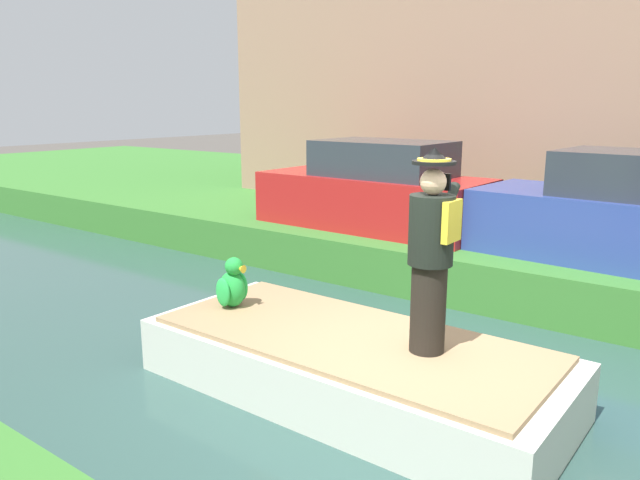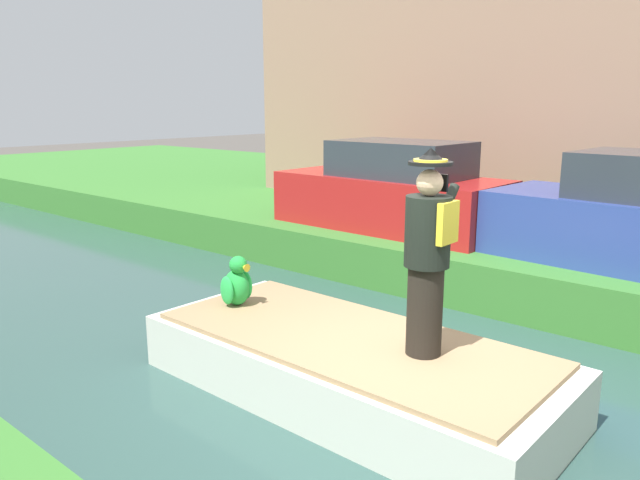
{
  "view_description": "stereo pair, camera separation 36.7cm",
  "coord_description": "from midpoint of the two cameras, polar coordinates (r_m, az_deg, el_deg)",
  "views": [
    {
      "loc": [
        -4.67,
        -2.4,
        2.93
      ],
      "look_at": [
        0.02,
        1.11,
        1.61
      ],
      "focal_mm": 34.28,
      "sensor_mm": 36.0,
      "label": 1
    },
    {
      "loc": [
        -4.44,
        -2.69,
        2.93
      ],
      "look_at": [
        0.02,
        1.11,
        1.61
      ],
      "focal_mm": 34.28,
      "sensor_mm": 36.0,
      "label": 2
    }
  ],
  "objects": [
    {
      "name": "ground_plane",
      "position": [
        5.98,
        10.2,
        -16.83
      ],
      "size": [
        80.0,
        80.0,
        0.0
      ],
      "primitive_type": "plane",
      "color": "#4C4742"
    },
    {
      "name": "canal_water",
      "position": [
        5.96,
        10.22,
        -16.41
      ],
      "size": [
        5.88,
        48.0,
        0.1
      ],
      "primitive_type": "cube",
      "color": "#2D4C47",
      "rests_on": "ground"
    },
    {
      "name": "boat",
      "position": [
        6.15,
        4.37,
        -11.6
      ],
      "size": [
        1.84,
        4.22,
        0.61
      ],
      "color": "silver",
      "rests_on": "canal_water"
    },
    {
      "name": "person_pirate",
      "position": [
        5.45,
        11.94,
        -1.33
      ],
      "size": [
        0.61,
        0.42,
        1.85
      ],
      "rotation": [
        0.0,
        0.0,
        -0.22
      ],
      "color": "black",
      "rests_on": "boat"
    },
    {
      "name": "parrot_plush",
      "position": [
        6.86,
        -6.26,
        -4.11
      ],
      "size": [
        0.36,
        0.35,
        0.57
      ],
      "color": "green",
      "rests_on": "boat"
    },
    {
      "name": "parked_car_red",
      "position": [
        10.65,
        7.73,
        4.5
      ],
      "size": [
        1.78,
        4.03,
        1.5
      ],
      "color": "red",
      "rests_on": "grass_bank_far"
    }
  ]
}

